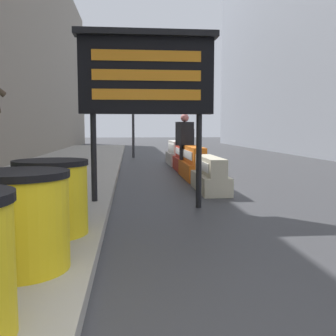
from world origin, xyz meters
TOP-DOWN VIEW (x-y plane):
  - barrel_drum_middle at (-0.62, 1.60)m, footprint 0.87×0.87m
  - barrel_drum_back at (-0.58, 2.78)m, footprint 0.87×0.87m
  - message_board at (0.64, 4.85)m, footprint 2.39×0.36m
  - jersey_barrier_cream at (2.11, 6.62)m, footprint 0.59×1.82m
  - jersey_barrier_orange_near at (2.11, 8.92)m, footprint 0.57×2.19m
  - jersey_barrier_red_striped at (2.11, 11.04)m, footprint 0.52×1.75m
  - jersey_barrier_white at (2.11, 13.33)m, footprint 0.56×2.18m
  - traffic_cone_near at (2.58, 12.16)m, footprint 0.43×0.43m
  - traffic_light_near_curb at (0.52, 16.89)m, footprint 0.28×0.45m
  - pedestrian_worker at (2.20, 10.13)m, footprint 0.29×0.44m
  - pedestrian_passerby at (1.99, 9.81)m, footprint 0.56×0.48m

SIDE VIEW (x-z plane):
  - jersey_barrier_cream at x=2.11m, z-range -0.05..0.72m
  - traffic_cone_near at x=2.58m, z-range -0.01..0.76m
  - jersey_barrier_red_striped at x=2.11m, z-range -0.05..0.80m
  - jersey_barrier_orange_near at x=2.11m, z-range -0.05..0.84m
  - jersey_barrier_white at x=2.11m, z-range -0.05..0.86m
  - barrel_drum_middle at x=-0.62m, z-range 0.15..1.03m
  - barrel_drum_back at x=-0.58m, z-range 0.15..1.03m
  - pedestrian_worker at x=2.20m, z-range 0.14..1.74m
  - pedestrian_passerby at x=1.99m, z-range 0.17..2.00m
  - message_board at x=0.64m, z-range 0.78..3.78m
  - traffic_light_near_curb at x=0.52m, z-range 0.88..4.79m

